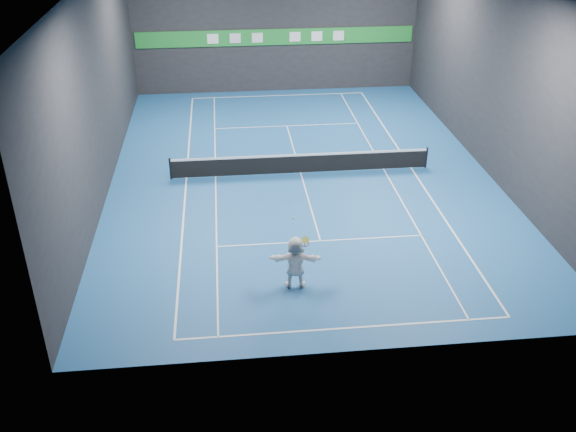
{
  "coord_description": "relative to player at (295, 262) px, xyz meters",
  "views": [
    {
      "loc": [
        -3.59,
        -27.97,
        13.17
      ],
      "look_at": [
        -1.35,
        -6.93,
        1.5
      ],
      "focal_mm": 40.0,
      "sensor_mm": 36.0,
      "label": 1
    }
  ],
  "objects": [
    {
      "name": "player",
      "position": [
        0.0,
        0.0,
        0.0
      ],
      "size": [
        1.89,
        0.79,
        1.98
      ],
      "primitive_type": "imported",
      "rotation": [
        0.0,
        0.0,
        3.03
      ],
      "color": "white",
      "rests_on": "ground"
    },
    {
      "name": "wall_front",
      "position": [
        1.35,
        -3.65,
        3.51
      ],
      "size": [
        18.0,
        0.1,
        9.0
      ],
      "primitive_type": "cube",
      "color": "black",
      "rests_on": "ground"
    },
    {
      "name": "wall_back",
      "position": [
        1.35,
        22.35,
        3.51
      ],
      "size": [
        18.0,
        0.1,
        9.0
      ],
      "primitive_type": "cube",
      "color": "black",
      "rests_on": "ground"
    },
    {
      "name": "service_line_far",
      "position": [
        1.35,
        15.75,
        -0.99
      ],
      "size": [
        8.23,
        0.06,
        0.01
      ],
      "primitive_type": "cube",
      "color": "white",
      "rests_on": "ground"
    },
    {
      "name": "tennis_racket",
      "position": [
        0.32,
        0.05,
        0.71
      ],
      "size": [
        0.42,
        0.34,
        0.67
      ],
      "color": "red",
      "rests_on": "player"
    },
    {
      "name": "center_service_line",
      "position": [
        1.35,
        9.35,
        -0.99
      ],
      "size": [
        0.06,
        12.8,
        0.01
      ],
      "primitive_type": "cube",
      "color": "white",
      "rests_on": "ground"
    },
    {
      "name": "wall_left",
      "position": [
        -7.65,
        9.35,
        3.51
      ],
      "size": [
        0.1,
        26.0,
        9.0
      ],
      "primitive_type": "cube",
      "color": "black",
      "rests_on": "ground"
    },
    {
      "name": "tennis_net",
      "position": [
        1.35,
        9.35,
        -0.45
      ],
      "size": [
        12.5,
        0.1,
        1.07
      ],
      "color": "black",
      "rests_on": "ground"
    },
    {
      "name": "baseline_near",
      "position": [
        1.35,
        -2.54,
        -0.99
      ],
      "size": [
        10.98,
        0.08,
        0.01
      ],
      "primitive_type": "cube",
      "color": "white",
      "rests_on": "ground"
    },
    {
      "name": "ground",
      "position": [
        1.35,
        9.35,
        -0.99
      ],
      "size": [
        26.0,
        26.0,
        0.0
      ],
      "primitive_type": "plane",
      "color": "#1A518F",
      "rests_on": "ground"
    },
    {
      "name": "sideline_singles_right",
      "position": [
        5.46,
        9.35,
        -0.99
      ],
      "size": [
        0.06,
        23.78,
        0.01
      ],
      "primitive_type": "cube",
      "color": "white",
      "rests_on": "ground"
    },
    {
      "name": "service_line_near",
      "position": [
        1.35,
        2.95,
        -0.99
      ],
      "size": [
        8.23,
        0.06,
        0.01
      ],
      "primitive_type": "cube",
      "color": "white",
      "rests_on": "ground"
    },
    {
      "name": "wall_right",
      "position": [
        10.35,
        9.35,
        3.51
      ],
      "size": [
        0.1,
        26.0,
        9.0
      ],
      "primitive_type": "cube",
      "color": "black",
      "rests_on": "ground"
    },
    {
      "name": "sideline_doubles_left",
      "position": [
        -4.14,
        9.35,
        -0.99
      ],
      "size": [
        0.08,
        23.78,
        0.01
      ],
      "primitive_type": "cube",
      "color": "white",
      "rests_on": "ground"
    },
    {
      "name": "sideline_singles_left",
      "position": [
        -2.76,
        9.35,
        -0.99
      ],
      "size": [
        0.06,
        23.78,
        0.01
      ],
      "primitive_type": "cube",
      "color": "white",
      "rests_on": "ground"
    },
    {
      "name": "baseline_far",
      "position": [
        1.35,
        21.24,
        -0.99
      ],
      "size": [
        10.98,
        0.08,
        0.01
      ],
      "primitive_type": "cube",
      "color": "white",
      "rests_on": "ground"
    },
    {
      "name": "sponsor_banner",
      "position": [
        1.35,
        22.29,
        2.51
      ],
      "size": [
        17.64,
        0.11,
        1.0
      ],
      "color": "#1E8B2E",
      "rests_on": "wall_back"
    },
    {
      "name": "sideline_doubles_right",
      "position": [
        6.84,
        9.35,
        -0.99
      ],
      "size": [
        0.08,
        23.78,
        0.01
      ],
      "primitive_type": "cube",
      "color": "white",
      "rests_on": "ground"
    },
    {
      "name": "tennis_ball",
      "position": [
        -0.07,
        0.08,
        1.72
      ],
      "size": [
        0.06,
        0.06,
        0.06
      ],
      "primitive_type": "sphere",
      "color": "#DFF729",
      "rests_on": "player"
    }
  ]
}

